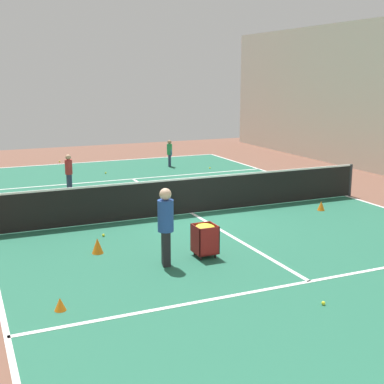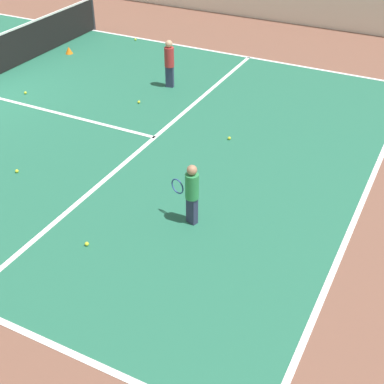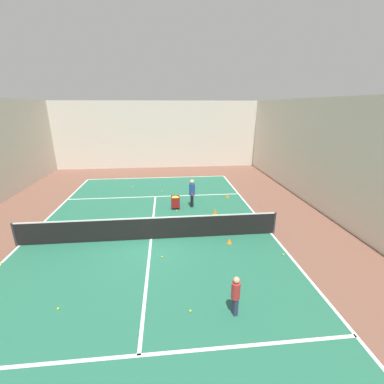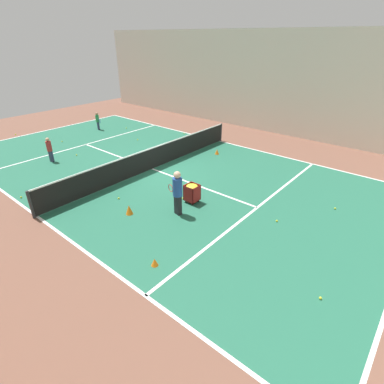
{
  "view_description": "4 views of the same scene",
  "coord_description": "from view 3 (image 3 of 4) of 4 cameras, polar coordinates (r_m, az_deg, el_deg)",
  "views": [
    {
      "loc": [
        5.94,
        13.53,
        3.89
      ],
      "look_at": [
        0.0,
        0.0,
        0.63
      ],
      "focal_mm": 50.0,
      "sensor_mm": 36.0,
      "label": 1
    },
    {
      "loc": [
        -8.84,
        -11.02,
        5.64
      ],
      "look_at": [
        -2.33,
        -7.72,
        0.63
      ],
      "focal_mm": 50.0,
      "sensor_mm": 36.0,
      "label": 2
    },
    {
      "loc": [
        0.81,
        -10.24,
        5.64
      ],
      "look_at": [
        2.2,
        3.66,
        0.9
      ],
      "focal_mm": 24.0,
      "sensor_mm": 36.0,
      "label": 3
    },
    {
      "loc": [
        8.84,
        9.88,
        5.64
      ],
      "look_at": [
        1.23,
        3.49,
        0.43
      ],
      "focal_mm": 28.0,
      "sensor_mm": 36.0,
      "label": 4
    }
  ],
  "objects": [
    {
      "name": "tennis_ball_12",
      "position": [
        19.1,
        -13.05,
        1.18
      ],
      "size": [
        0.07,
        0.07,
        0.07
      ],
      "primitive_type": "sphere",
      "color": "yellow",
      "rests_on": "ground"
    },
    {
      "name": "training_cone_1",
      "position": [
        16.64,
        7.85,
        -0.84
      ],
      "size": [
        0.2,
        0.2,
        0.23
      ],
      "primitive_type": "cone",
      "color": "orange",
      "rests_on": "ground"
    },
    {
      "name": "ground_plane",
      "position": [
        11.71,
        -9.09,
        -10.31
      ],
      "size": [
        31.86,
        31.86,
        0.0
      ],
      "primitive_type": "plane",
      "color": "brown"
    },
    {
      "name": "tennis_ball_6",
      "position": [
        12.87,
        4.19,
        -7.13
      ],
      "size": [
        0.07,
        0.07,
        0.07
      ],
      "primitive_type": "sphere",
      "color": "yellow",
      "rests_on": "ground"
    },
    {
      "name": "tennis_ball_2",
      "position": [
        20.06,
        0.45,
        2.52
      ],
      "size": [
        0.07,
        0.07,
        0.07
      ],
      "primitive_type": "sphere",
      "color": "yellow",
      "rests_on": "ground"
    },
    {
      "name": "tennis_ball_5",
      "position": [
        11.05,
        19.65,
        -12.95
      ],
      "size": [
        0.07,
        0.07,
        0.07
      ],
      "primitive_type": "sphere",
      "color": "yellow",
      "rests_on": "ground"
    },
    {
      "name": "tennis_ball_7",
      "position": [
        17.74,
        -6.67,
        0.19
      ],
      "size": [
        0.07,
        0.07,
        0.07
      ],
      "primitive_type": "sphere",
      "color": "yellow",
      "rests_on": "ground"
    },
    {
      "name": "tennis_ball_3",
      "position": [
        14.45,
        -3.4,
        -4.11
      ],
      "size": [
        0.07,
        0.07,
        0.07
      ],
      "primitive_type": "sphere",
      "color": "yellow",
      "rests_on": "ground"
    },
    {
      "name": "training_cone_0",
      "position": [
        11.33,
        8.3,
        -10.71
      ],
      "size": [
        0.22,
        0.22,
        0.21
      ],
      "primitive_type": "cone",
      "color": "orange",
      "rests_on": "ground"
    },
    {
      "name": "training_cone_2",
      "position": [
        13.42,
        -24.52,
        -7.28
      ],
      "size": [
        0.22,
        0.22,
        0.27
      ],
      "primitive_type": "cone",
      "color": "orange",
      "rests_on": "ground"
    },
    {
      "name": "tennis_ball_13",
      "position": [
        9.06,
        -27.59,
        -22.0
      ],
      "size": [
        0.07,
        0.07,
        0.07
      ],
      "primitive_type": "sphere",
      "color": "yellow",
      "rests_on": "ground"
    },
    {
      "name": "child_midcourt",
      "position": [
        7.71,
        9.66,
        -21.3
      ],
      "size": [
        0.29,
        0.29,
        1.24
      ],
      "rotation": [
        0.0,
        0.0,
        1.78
      ],
      "color": "#2D3351",
      "rests_on": "ground"
    },
    {
      "name": "ball_cart",
      "position": [
        14.66,
        -3.71,
        -1.8
      ],
      "size": [
        0.48,
        0.49,
        0.74
      ],
      "color": "maroon",
      "rests_on": "ground"
    },
    {
      "name": "tennis_net",
      "position": [
        11.46,
        -9.23,
        -7.93
      ],
      "size": [
        11.35,
        0.1,
        1.05
      ],
      "color": "#2D2D33",
      "rests_on": "ground"
    },
    {
      "name": "hall_enclosure_far",
      "position": [
        24.4,
        -7.75,
        12.4
      ],
      "size": [
        18.49,
        0.15,
        6.04
      ],
      "color": "silver",
      "rests_on": "ground"
    },
    {
      "name": "line_centre_service",
      "position": [
        11.71,
        -9.09,
        -10.29
      ],
      "size": [
        0.1,
        11.23,
        0.0
      ],
      "primitive_type": "cube",
      "color": "white",
      "rests_on": "ground"
    },
    {
      "name": "hall_enclosure_right",
      "position": [
        13.57,
        33.43,
        4.49
      ],
      "size": [
        0.15,
        28.16,
        6.04
      ],
      "color": "silver",
      "rests_on": "ground"
    },
    {
      "name": "line_service_far",
      "position": [
        16.84,
        -8.12,
        -1.01
      ],
      "size": [
        11.05,
        0.1,
        0.0
      ],
      "primitive_type": "cube",
      "color": "white",
      "rests_on": "ground"
    },
    {
      "name": "tennis_ball_1",
      "position": [
        8.12,
        -0.35,
        -24.9
      ],
      "size": [
        0.07,
        0.07,
        0.07
      ],
      "primitive_type": "sphere",
      "color": "yellow",
      "rests_on": "ground"
    },
    {
      "name": "line_baseline_far",
      "position": [
        21.22,
        -7.69,
        3.17
      ],
      "size": [
        11.05,
        0.1,
        0.0
      ],
      "primitive_type": "cube",
      "color": "white",
      "rests_on": "ground"
    },
    {
      "name": "court_playing_area",
      "position": [
        11.71,
        -9.09,
        -10.3
      ],
      "size": [
        11.05,
        20.42,
        0.0
      ],
      "color": "#23664C",
      "rests_on": "ground"
    },
    {
      "name": "training_cone_3",
      "position": [
        13.94,
        5.15,
        -4.42
      ],
      "size": [
        0.26,
        0.26,
        0.35
      ],
      "primitive_type": "cone",
      "color": "orange",
      "rests_on": "ground"
    },
    {
      "name": "line_service_near",
      "position": [
        7.33,
        -11.72,
        -32.01
      ],
      "size": [
        11.05,
        0.1,
        0.0
      ],
      "primitive_type": "cube",
      "color": "white",
      "rests_on": "ground"
    },
    {
      "name": "line_sideline_right",
      "position": [
        12.6,
        17.17,
        -8.74
      ],
      "size": [
        0.1,
        20.42,
        0.0
      ],
      "primitive_type": "cube",
      "color": "white",
      "rests_on": "ground"
    },
    {
      "name": "line_sideline_left",
      "position": [
        13.29,
        -33.98,
        -9.83
      ],
      "size": [
        0.1,
        20.42,
        0.0
      ],
      "primitive_type": "cube",
      "color": "white",
      "rests_on": "ground"
    },
    {
      "name": "tennis_ball_8",
      "position": [
        10.37,
        -6.66,
        -14.12
      ],
      "size": [
        0.07,
        0.07,
        0.07
      ],
      "primitive_type": "sphere",
      "color": "yellow",
      "rests_on": "ground"
    },
    {
      "name": "coach_at_net",
      "position": [
        14.73,
        0.0,
        0.13
      ],
      "size": [
        0.39,
        0.68,
        1.64
      ],
      "rotation": [
        0.0,
        0.0,
        -1.78
      ],
      "color": "black",
      "rests_on": "ground"
    },
    {
      "name": "tennis_ball_10",
      "position": [
        12.27,
        -36.72,
        -12.52
      ],
      "size": [
        0.07,
        0.07,
        0.07
      ],
      "primitive_type": "sphere",
      "color": "yellow",
      "rests_on": "ground"
    }
  ]
}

